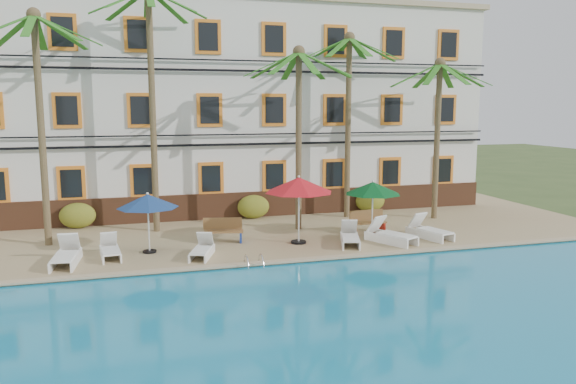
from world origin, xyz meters
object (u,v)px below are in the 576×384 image
object	(u,v)px
palm_d	(348,100)
palm_b	(151,79)
pool_ladder	(254,265)
bench_left	(224,230)
lounger_d	(350,237)
umbrella_red	(299,185)
palm_c	(299,112)
lounger_a	(66,255)
palm_e	(438,115)
lounger_e	(390,234)
lounger_f	(429,230)
umbrella_blue	(148,201)
bench_right	(367,221)
umbrella_green	(373,188)
palm_a	(39,96)
lounger_c	(202,249)
lounger_b	(110,250)

from	to	relation	value
palm_d	palm_b	bearing A→B (deg)	-175.56
pool_ladder	bench_left	bearing A→B (deg)	96.83
palm_d	lounger_d	distance (m)	7.47
umbrella_red	lounger_d	distance (m)	2.76
umbrella_red	pool_ladder	xyz separation A→B (m)	(-2.31, -2.48, -2.23)
lounger_d	palm_c	bearing A→B (deg)	109.11
umbrella_red	lounger_a	world-z (taller)	umbrella_red
palm_e	lounger_e	distance (m)	7.14
lounger_f	bench_left	bearing A→B (deg)	168.82
palm_b	umbrella_blue	xyz separation A→B (m)	(-0.44, -3.48, -4.41)
palm_b	umbrella_red	bearing A→B (deg)	-35.45
lounger_a	lounger_e	xyz separation A→B (m)	(11.64, -0.22, 0.01)
lounger_d	pool_ladder	size ratio (longest dim) A/B	2.64
lounger_a	bench_right	bearing A→B (deg)	7.98
palm_d	umbrella_red	xyz separation A→B (m)	(-3.71, -4.32, -3.21)
palm_e	bench_right	size ratio (longest dim) A/B	4.83
palm_d	lounger_e	bearing A→B (deg)	-93.45
bench_left	lounger_e	bearing A→B (deg)	-16.85
umbrella_red	pool_ladder	distance (m)	4.05
umbrella_green	lounger_f	bearing A→B (deg)	-25.94
palm_d	palm_a	bearing A→B (deg)	-171.32
palm_b	palm_c	distance (m)	6.10
palm_b	umbrella_blue	world-z (taller)	palm_b
lounger_e	lounger_c	bearing A→B (deg)	-179.50
palm_d	lounger_b	distance (m)	12.60
bench_left	pool_ladder	world-z (taller)	bench_left
lounger_d	palm_b	bearing A→B (deg)	147.67
palm_b	lounger_e	bearing A→B (deg)	-28.02
lounger_b	bench_right	xyz separation A→B (m)	(10.14, 1.13, 0.20)
palm_e	umbrella_blue	size ratio (longest dim) A/B	3.36
lounger_b	bench_left	bearing A→B (deg)	15.31
bench_right	bench_left	bearing A→B (deg)	179.88
lounger_a	lounger_f	size ratio (longest dim) A/B	0.98
palm_b	palm_d	distance (m)	8.87
lounger_c	bench_left	world-z (taller)	bench_left
lounger_a	lounger_b	world-z (taller)	lounger_a
lounger_c	lounger_d	size ratio (longest dim) A/B	0.91
lounger_b	lounger_a	bearing A→B (deg)	-160.40
lounger_c	bench_left	bearing A→B (deg)	60.51
bench_left	lounger_b	bearing A→B (deg)	-164.69
palm_e	lounger_d	distance (m)	8.11
palm_a	palm_d	bearing A→B (deg)	8.68
lounger_f	bench_left	distance (m)	8.10
lounger_e	palm_b	bearing A→B (deg)	151.98
lounger_d	bench_left	distance (m)	4.84
palm_d	pool_ladder	bearing A→B (deg)	-131.52
bench_left	pool_ladder	bearing A→B (deg)	-83.17
umbrella_blue	lounger_f	xyz separation A→B (m)	(10.76, -0.76, -1.55)
palm_b	umbrella_green	distance (m)	9.93
lounger_f	bench_left	world-z (taller)	lounger_f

